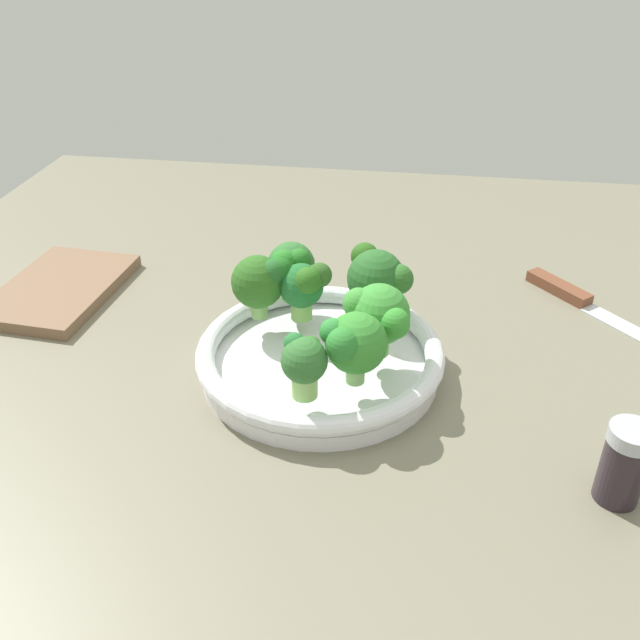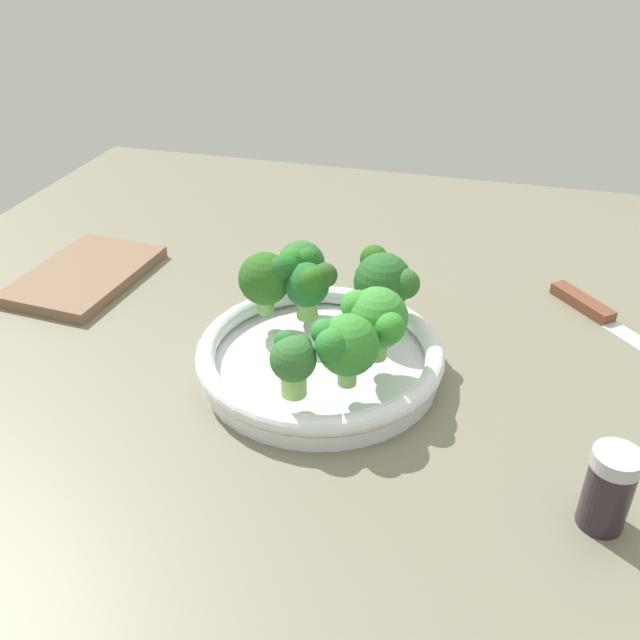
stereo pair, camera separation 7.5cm
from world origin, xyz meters
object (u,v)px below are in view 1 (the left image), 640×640
(cutting_board, at_px, (60,289))
(pepper_shaker, at_px, (624,464))
(broccoli_floret_0, at_px, (377,277))
(broccoli_floret_4, at_px, (291,267))
(broccoli_floret_1, at_px, (353,343))
(broccoli_floret_6, at_px, (304,285))
(broccoli_floret_3, at_px, (262,280))
(bowl, at_px, (320,357))
(broccoli_floret_5, at_px, (378,316))
(knife, at_px, (587,304))
(broccoli_floret_2, at_px, (304,361))

(cutting_board, height_order, pepper_shaker, pepper_shaker)
(broccoli_floret_0, distance_m, broccoli_floret_4, 0.10)
(broccoli_floret_4, height_order, pepper_shaker, broccoli_floret_4)
(broccoli_floret_1, relative_size, broccoli_floret_6, 1.09)
(broccoli_floret_3, xyz_separation_m, broccoli_floret_4, (-0.04, 0.03, -0.00))
(broccoli_floret_6, xyz_separation_m, pepper_shaker, (0.20, 0.32, -0.04))
(bowl, bearing_deg, pepper_shaker, 62.89)
(broccoli_floret_3, bearing_deg, broccoli_floret_6, 92.11)
(broccoli_floret_5, xyz_separation_m, pepper_shaker, (0.14, 0.23, -0.05))
(broccoli_floret_0, xyz_separation_m, knife, (-0.12, 0.27, -0.08))
(broccoli_floret_6, relative_size, knife, 0.33)
(broccoli_floret_2, distance_m, pepper_shaker, 0.30)
(broccoli_floret_4, relative_size, cutting_board, 0.36)
(broccoli_floret_5, bearing_deg, broccoli_floret_2, -38.83)
(pepper_shaker, bearing_deg, knife, 174.41)
(broccoli_floret_1, xyz_separation_m, cutting_board, (-0.19, -0.42, -0.08))
(broccoli_floret_0, relative_size, cutting_board, 0.38)
(broccoli_floret_4, distance_m, cutting_board, 0.34)
(bowl, distance_m, broccoli_floret_5, 0.09)
(broccoli_floret_1, height_order, pepper_shaker, broccoli_floret_1)
(bowl, xyz_separation_m, broccoli_floret_5, (0.01, 0.06, 0.07))
(broccoli_floret_4, bearing_deg, pepper_shaker, 54.96)
(broccoli_floret_4, xyz_separation_m, knife, (-0.10, 0.37, -0.08))
(broccoli_floret_3, relative_size, broccoli_floret_5, 0.93)
(pepper_shaker, bearing_deg, broccoli_floret_2, -100.99)
(broccoli_floret_4, height_order, cutting_board, broccoli_floret_4)
(broccoli_floret_2, distance_m, broccoli_floret_4, 0.19)
(bowl, bearing_deg, broccoli_floret_2, -1.01)
(broccoli_floret_1, distance_m, knife, 0.39)
(broccoli_floret_0, bearing_deg, bowl, -35.64)
(broccoli_floret_4, bearing_deg, broccoli_floret_0, 83.39)
(knife, bearing_deg, pepper_shaker, -5.59)
(broccoli_floret_3, bearing_deg, broccoli_floret_1, 45.93)
(broccoli_floret_1, xyz_separation_m, broccoli_floret_2, (0.03, -0.04, -0.01))
(bowl, relative_size, broccoli_floret_2, 4.25)
(broccoli_floret_1, distance_m, broccoli_floret_2, 0.05)
(bowl, relative_size, broccoli_floret_5, 3.40)
(bowl, relative_size, broccoli_floret_3, 3.63)
(broccoli_floret_4, bearing_deg, bowl, 28.49)
(cutting_board, bearing_deg, pepper_shaker, 67.70)
(broccoli_floret_0, distance_m, broccoli_floret_5, 0.09)
(broccoli_floret_6, distance_m, knife, 0.39)
(broccoli_floret_2, height_order, broccoli_floret_6, broccoli_floret_6)
(broccoli_floret_6, bearing_deg, broccoli_floret_4, -151.12)
(bowl, height_order, broccoli_floret_2, broccoli_floret_2)
(bowl, xyz_separation_m, cutting_board, (-0.12, -0.37, -0.01))
(broccoli_floret_6, bearing_deg, broccoli_floret_1, 31.03)
(cutting_board, bearing_deg, broccoli_floret_2, 59.90)
(bowl, xyz_separation_m, broccoli_floret_3, (-0.05, -0.07, 0.07))
(broccoli_floret_6, xyz_separation_m, knife, (-0.14, 0.35, -0.08))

